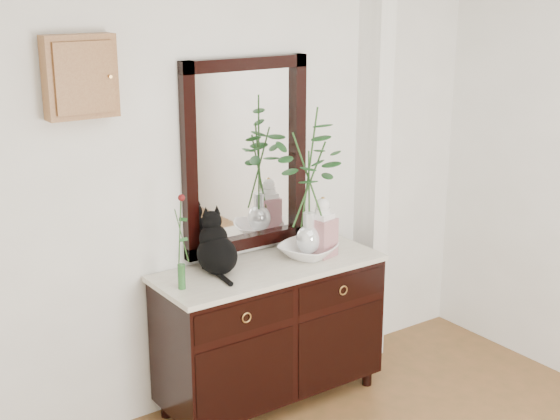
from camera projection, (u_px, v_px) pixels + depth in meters
wall_back at (230, 173)px, 4.39m from camera, size 3.60×0.04×2.70m
pilaster at (373, 154)px, 4.88m from camera, size 0.12×0.20×2.70m
sideboard at (270, 327)px, 4.49m from camera, size 1.33×0.52×0.82m
wall_mirror at (246, 156)px, 4.41m from camera, size 0.80×0.06×1.10m
key_cabinet at (80, 77)px, 3.72m from camera, size 0.35×0.10×0.40m
cat at (217, 243)px, 4.23m from camera, size 0.28×0.33×0.34m
lotus_bowl at (308, 251)px, 4.51m from camera, size 0.42×0.42×0.08m
vase_branches at (309, 181)px, 4.39m from camera, size 0.54×0.54×0.87m
bud_vase_rose at (180, 241)px, 3.98m from camera, size 0.08×0.08×0.52m
ginger_jar at (323, 226)px, 4.50m from camera, size 0.16×0.16×0.36m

